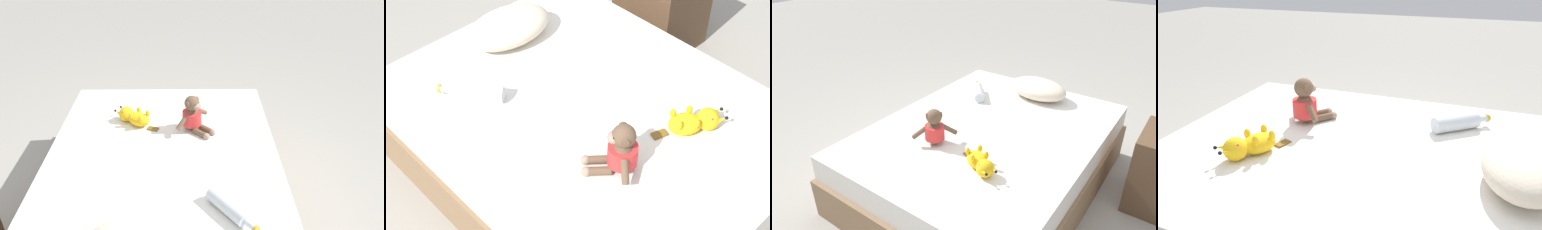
% 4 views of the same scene
% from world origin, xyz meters
% --- Properties ---
extents(ground_plane, '(16.00, 16.00, 0.00)m').
position_xyz_m(ground_plane, '(0.00, 0.00, 0.00)').
color(ground_plane, '#9E998E').
extents(bed, '(1.39, 1.84, 0.44)m').
position_xyz_m(bed, '(0.00, 0.00, 0.22)').
color(bed, '#846647').
rests_on(bed, ground_plane).
extents(pillow, '(0.48, 0.32, 0.15)m').
position_xyz_m(pillow, '(0.05, 0.64, 0.52)').
color(pillow, beige).
rests_on(pillow, bed).
extents(plush_monkey, '(0.26, 0.26, 0.24)m').
position_xyz_m(plush_monkey, '(-0.18, -0.34, 0.54)').
color(plush_monkey, brown).
rests_on(plush_monkey, bed).
extents(plush_yellow_creature, '(0.31, 0.22, 0.10)m').
position_xyz_m(plush_yellow_creature, '(0.21, -0.42, 0.49)').
color(plush_yellow_creature, yellow).
rests_on(plush_yellow_creature, bed).
extents(glass_bottle, '(0.24, 0.28, 0.08)m').
position_xyz_m(glass_bottle, '(-0.34, 0.39, 0.48)').
color(glass_bottle, silver).
rests_on(glass_bottle, bed).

